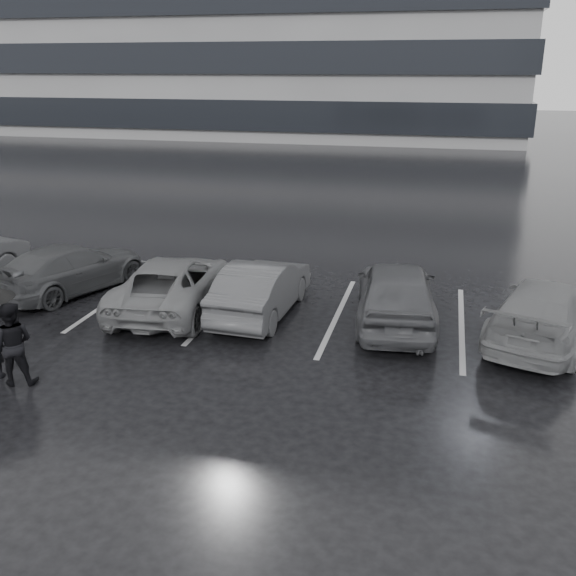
% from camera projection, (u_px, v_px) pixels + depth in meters
% --- Properties ---
extents(ground, '(160.00, 160.00, 0.00)m').
position_uv_depth(ground, '(287.00, 357.00, 12.75)').
color(ground, black).
rests_on(ground, ground).
extents(car_main, '(2.16, 4.41, 1.45)m').
position_uv_depth(car_main, '(396.00, 292.00, 14.21)').
color(car_main, black).
rests_on(car_main, ground).
extents(car_west_a, '(1.53, 3.93, 1.28)m').
position_uv_depth(car_west_a, '(261.00, 288.00, 14.77)').
color(car_west_a, '#29292C').
rests_on(car_west_a, ground).
extents(car_west_b, '(2.54, 4.68, 1.25)m').
position_uv_depth(car_west_b, '(172.00, 283.00, 15.11)').
color(car_west_b, '#4B4B4D').
rests_on(car_west_b, ground).
extents(car_west_c, '(3.00, 4.53, 1.22)m').
position_uv_depth(car_west_c, '(71.00, 268.00, 16.31)').
color(car_west_c, black).
rests_on(car_west_c, ground).
extents(car_east, '(3.17, 4.83, 1.30)m').
position_uv_depth(car_east, '(547.00, 311.00, 13.32)').
color(car_east, '#4B4B4D').
rests_on(car_east, ground).
extents(pedestrian_right, '(0.91, 0.80, 1.56)m').
position_uv_depth(pedestrian_right, '(12.00, 344.00, 11.47)').
color(pedestrian_right, black).
rests_on(pedestrian_right, ground).
extents(stall_stripes, '(19.72, 5.00, 0.00)m').
position_uv_depth(stall_stripes, '(279.00, 310.00, 15.22)').
color(stall_stripes, '#969698').
rests_on(stall_stripes, ground).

